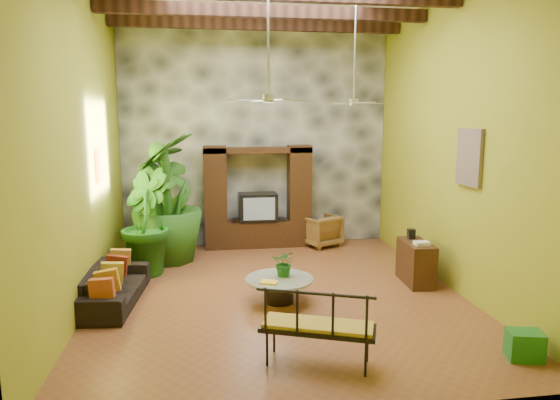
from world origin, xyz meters
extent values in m
plane|color=brown|center=(0.00, 0.00, 0.00)|extent=(7.00, 7.00, 0.00)
cube|color=olive|center=(0.00, 3.50, 2.50)|extent=(6.00, 0.02, 5.00)
cube|color=olive|center=(-3.00, 0.00, 2.50)|extent=(0.02, 7.00, 5.00)
cube|color=olive|center=(3.00, 0.00, 2.50)|extent=(0.02, 7.00, 5.00)
cube|color=#393C41|center=(0.00, 3.44, 2.50)|extent=(5.98, 0.10, 4.98)
cube|color=#361B11|center=(0.00, 1.30, 4.78)|extent=(5.95, 0.16, 0.22)
cube|color=#361B11|center=(0.00, 2.60, 4.78)|extent=(5.95, 0.16, 0.22)
cube|color=black|center=(0.00, 3.14, 0.30)|extent=(2.40, 0.50, 0.60)
cube|color=black|center=(-0.95, 3.14, 1.30)|extent=(0.50, 0.48, 2.00)
cube|color=black|center=(0.95, 3.14, 1.30)|extent=(0.50, 0.48, 2.00)
cube|color=black|center=(0.00, 3.14, 2.20)|extent=(2.40, 0.48, 0.12)
cube|color=black|center=(0.00, 3.12, 0.92)|extent=(0.85, 0.52, 0.62)
cube|color=#8C99A8|center=(0.00, 2.85, 0.92)|extent=(0.70, 0.02, 0.50)
cylinder|color=#AEAFB3|center=(-0.20, -0.40, 4.10)|extent=(0.04, 0.04, 1.80)
cylinder|color=#AEAFB3|center=(-0.20, -0.40, 3.20)|extent=(0.18, 0.18, 0.12)
cube|color=#AEAFB3|center=(0.15, -0.31, 3.18)|extent=(0.58, 0.26, 0.01)
cube|color=#AEAFB3|center=(-0.29, -0.05, 3.18)|extent=(0.26, 0.58, 0.01)
cube|color=#AEAFB3|center=(-0.55, -0.49, 3.18)|extent=(0.58, 0.26, 0.01)
cube|color=#AEAFB3|center=(-0.11, -0.75, 3.18)|extent=(0.26, 0.58, 0.01)
cylinder|color=#AEAFB3|center=(1.60, 1.20, 4.10)|extent=(0.04, 0.04, 1.80)
cylinder|color=#AEAFB3|center=(1.60, 1.20, 3.20)|extent=(0.18, 0.18, 0.12)
cube|color=#AEAFB3|center=(1.95, 1.29, 3.18)|extent=(0.58, 0.26, 0.01)
cube|color=#AEAFB3|center=(1.51, 1.55, 3.18)|extent=(0.26, 0.58, 0.01)
cube|color=#AEAFB3|center=(1.25, 1.11, 3.18)|extent=(0.58, 0.26, 0.01)
cube|color=#AEAFB3|center=(1.69, 0.85, 3.18)|extent=(0.26, 0.58, 0.01)
cube|color=yellow|center=(-2.96, 1.00, 2.10)|extent=(0.06, 0.32, 0.55)
cube|color=#244A86|center=(2.96, -0.60, 2.30)|extent=(0.06, 0.70, 0.90)
imported|color=black|center=(-2.65, -0.05, 0.29)|extent=(0.94, 2.02, 0.57)
imported|color=olive|center=(1.43, 2.98, 0.36)|extent=(1.02, 1.03, 0.71)
imported|color=#2E6B1C|center=(-1.92, 2.53, 1.14)|extent=(1.40, 1.44, 2.28)
imported|color=#1A5616|center=(-2.32, 1.48, 1.00)|extent=(1.19, 1.32, 2.00)
imported|color=#245717|center=(-1.95, 2.24, 1.31)|extent=(1.71, 1.71, 2.63)
cylinder|color=black|center=(-0.03, -0.39, 0.18)|extent=(0.46, 0.46, 0.36)
cylinder|color=#ADB8B3|center=(-0.03, -0.39, 0.38)|extent=(1.08, 1.08, 0.04)
imported|color=#195616|center=(0.06, -0.30, 0.62)|extent=(0.49, 0.46, 0.43)
cube|color=yellow|center=(-0.23, -0.61, 0.41)|extent=(0.32, 0.27, 0.03)
cube|color=black|center=(0.12, -2.46, 0.45)|extent=(1.43, 0.92, 0.05)
cube|color=gold|center=(0.12, -2.46, 0.49)|extent=(1.35, 0.85, 0.06)
cube|color=black|center=(0.12, -2.71, 0.72)|extent=(1.28, 0.53, 0.54)
cube|color=#342210|center=(2.50, 0.17, 0.37)|extent=(0.47, 0.96, 0.75)
cube|color=#20783E|center=(2.65, -2.72, 0.18)|extent=(0.47, 0.39, 0.35)
camera|label=1|loc=(-1.15, -7.92, 2.93)|focal=32.00mm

